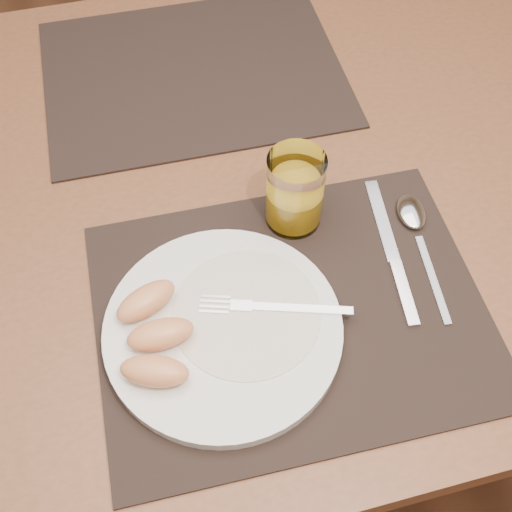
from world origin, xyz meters
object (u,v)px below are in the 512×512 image
at_px(table, 244,213).
at_px(plate, 223,329).
at_px(juice_glass, 295,194).
at_px(spoon, 414,221).
at_px(placemat_far, 193,73).
at_px(knife, 394,261).
at_px(fork, 262,307).
at_px(placemat_near, 291,312).

relative_size(table, plate, 5.19).
bearing_deg(juice_glass, spoon, -18.24).
xyz_separation_m(placemat_far, plate, (-0.05, -0.45, 0.01)).
height_order(table, juice_glass, juice_glass).
bearing_deg(table, placemat_far, 96.33).
height_order(plate, knife, plate).
relative_size(table, spoon, 7.28).
bearing_deg(plate, placemat_far, 83.05).
bearing_deg(plate, fork, 13.52).
relative_size(plate, juice_glass, 2.52).
bearing_deg(juice_glass, fork, -120.31).
distance_m(table, knife, 0.25).
relative_size(placemat_far, fork, 2.63).
bearing_deg(placemat_near, placemat_far, 93.62).
distance_m(placemat_near, plate, 0.08).
xyz_separation_m(placemat_near, plate, (-0.08, -0.01, 0.01)).
distance_m(table, fork, 0.24).
height_order(table, knife, knife).
height_order(fork, knife, fork).
distance_m(fork, juice_glass, 0.15).
distance_m(table, placemat_near, 0.24).
bearing_deg(plate, knife, 10.57).
xyz_separation_m(plate, fork, (0.05, 0.01, 0.01)).
height_order(plate, fork, fork).
bearing_deg(fork, spoon, 19.73).
distance_m(fork, knife, 0.18).
bearing_deg(placemat_far, knife, -67.39).
bearing_deg(table, fork, -97.98).
xyz_separation_m(placemat_near, spoon, (0.19, 0.08, 0.01)).
bearing_deg(spoon, table, 144.17).
distance_m(placemat_far, plate, 0.45).
height_order(placemat_near, plate, plate).
relative_size(plate, knife, 1.23).
bearing_deg(plate, table, 70.91).
relative_size(fork, spoon, 0.89).
height_order(placemat_far, spoon, spoon).
bearing_deg(table, juice_glass, -63.69).
bearing_deg(placemat_far, spoon, -59.00).
height_order(plate, spoon, plate).
bearing_deg(juice_glass, placemat_near, -107.28).
distance_m(placemat_near, spoon, 0.20).
distance_m(placemat_near, juice_glass, 0.15).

